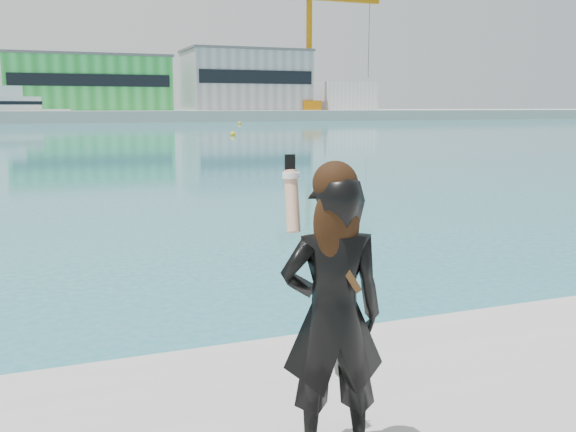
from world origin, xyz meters
name	(u,v)px	position (x,y,z in m)	size (l,w,h in m)	color
far_quay	(46,116)	(0.00, 130.00, 1.00)	(320.00, 40.00, 2.00)	#9E9E99
warehouse_green	(88,83)	(8.00, 127.98, 7.26)	(30.60, 16.36, 10.50)	green
warehouse_grey_right	(246,80)	(40.00, 127.98, 8.26)	(25.50, 15.35, 12.50)	gray
ancillary_shed	(343,96)	(62.00, 126.00, 5.00)	(12.00, 10.00, 6.00)	silver
dock_crane	(314,47)	(53.20, 122.00, 15.07)	(23.00, 4.00, 24.00)	#BF6F0B
flagpole_right	(168,87)	(22.09, 121.00, 6.54)	(1.28, 0.16, 8.00)	silver
motor_yacht	(12,110)	(-5.54, 113.42, 2.26)	(17.87, 10.01, 8.05)	white
buoy_near	(233,136)	(15.67, 55.98, 0.00)	(0.50, 0.50, 0.50)	yellow
buoy_extra	(240,124)	(28.08, 94.01, 0.00)	(0.50, 0.50, 0.50)	yellow
woman	(333,308)	(-0.60, -0.89, 1.68)	(0.67, 0.52, 1.74)	black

